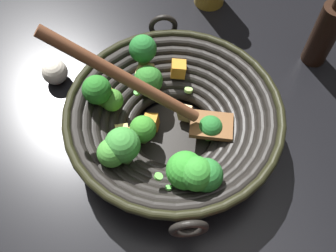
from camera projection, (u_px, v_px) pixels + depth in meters
ground_plane at (173, 135)px, 0.65m from camera, size 4.00×4.00×0.00m
wok at (171, 119)px, 0.59m from camera, size 0.35×0.39×0.24m
soy_sauce_bottle at (325, 33)px, 0.68m from camera, size 0.05×0.05×0.18m
garlic_bulb at (55, 72)px, 0.69m from camera, size 0.05×0.05×0.05m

